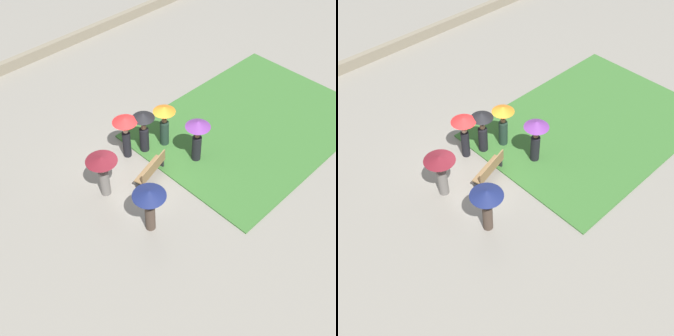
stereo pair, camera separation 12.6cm
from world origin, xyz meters
The scene contains 10 objects.
ground_plane centered at (0.00, 0.00, 0.00)m, with size 90.00×90.00×0.00m, color gray.
lawn_patch_near centered at (-5.19, 1.69, 0.03)m, with size 9.67×7.09×0.06m.
parapet_wall centered at (0.00, -9.65, 0.28)m, with size 45.00×0.35×0.57m.
park_bench centered at (0.16, 1.02, 0.46)m, with size 1.68×0.85×0.90m.
crowd_person_orange centered at (-1.56, -0.05, 1.24)m, with size 0.90×0.90×1.94m.
crowd_person_navy centered at (1.78, 2.73, 1.39)m, with size 1.14×1.14×1.91m.
crowd_person_red centered at (-0.01, -0.61, 1.33)m, with size 0.98×0.98×1.93m.
crowd_person_purple centered at (-1.83, 1.50, 1.35)m, with size 0.98×0.98×1.98m.
crowd_person_maroon centered at (1.90, 0.39, 1.29)m, with size 1.14×1.14×1.86m.
crowd_person_black centered at (-0.71, -0.34, 1.21)m, with size 0.90×0.90×1.92m.
Camera 1 is at (7.50, 9.46, 11.95)m, focal length 45.00 mm.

